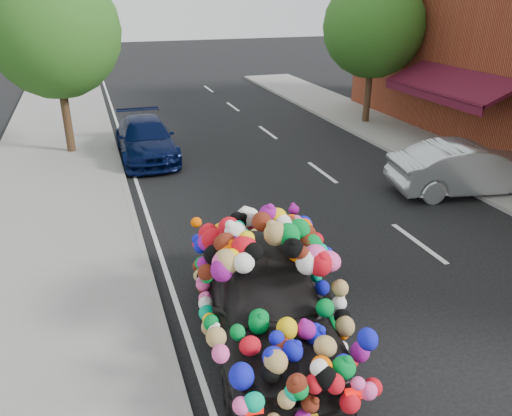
{
  "coord_description": "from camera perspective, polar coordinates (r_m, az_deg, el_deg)",
  "views": [
    {
      "loc": [
        -3.06,
        -8.27,
        5.24
      ],
      "look_at": [
        -0.01,
        0.75,
        1.06
      ],
      "focal_mm": 35.0,
      "sensor_mm": 36.0,
      "label": 1
    }
  ],
  "objects": [
    {
      "name": "sidewalk",
      "position": [
        9.84,
        -23.25,
        -10.24
      ],
      "size": [
        4.0,
        60.0,
        0.12
      ],
      "primitive_type": "cube",
      "color": "gray",
      "rests_on": "ground"
    },
    {
      "name": "plush_art_car",
      "position": [
        7.86,
        1.14,
        -7.91
      ],
      "size": [
        2.78,
        4.93,
        2.18
      ],
      "rotation": [
        0.0,
        0.0,
        -0.14
      ],
      "color": "black",
      "rests_on": "ground"
    },
    {
      "name": "ground",
      "position": [
        10.26,
        1.42,
        -7.01
      ],
      "size": [
        100.0,
        100.0,
        0.0
      ],
      "primitive_type": "plane",
      "color": "black",
      "rests_on": "ground"
    },
    {
      "name": "kerb",
      "position": [
        9.79,
        -11.78,
        -8.78
      ],
      "size": [
        0.15,
        60.0,
        0.13
      ],
      "primitive_type": "cube",
      "color": "gray",
      "rests_on": "ground"
    },
    {
      "name": "tree_far_b",
      "position": [
        21.4,
        13.3,
        19.52
      ],
      "size": [
        4.0,
        4.0,
        5.9
      ],
      "color": "#332114",
      "rests_on": "ground"
    },
    {
      "name": "tree_near_sidewalk",
      "position": [
        17.83,
        -22.13,
        18.18
      ],
      "size": [
        4.2,
        4.2,
        6.13
      ],
      "color": "#332114",
      "rests_on": "ground"
    },
    {
      "name": "silver_hatchback",
      "position": [
        15.0,
        23.16,
        4.19
      ],
      "size": [
        4.52,
        2.28,
        1.42
      ],
      "primitive_type": "imported",
      "rotation": [
        0.0,
        0.0,
        1.39
      ],
      "color": "#A1A3A8",
      "rests_on": "ground"
    },
    {
      "name": "lane_markings",
      "position": [
        11.84,
        18.07,
        -3.79
      ],
      "size": [
        6.0,
        50.0,
        0.01
      ],
      "primitive_type": null,
      "color": "silver",
      "rests_on": "ground"
    },
    {
      "name": "footpath_far",
      "position": [
        16.75,
        24.99,
        3.43
      ],
      "size": [
        3.0,
        40.0,
        0.12
      ],
      "primitive_type": "cube",
      "color": "gray",
      "rests_on": "ground"
    },
    {
      "name": "navy_sedan",
      "position": [
        17.29,
        -12.5,
        7.74
      ],
      "size": [
        1.82,
        4.44,
        1.29
      ],
      "primitive_type": "imported",
      "rotation": [
        0.0,
        0.0,
        -0.0
      ],
      "color": "#040D31",
      "rests_on": "ground"
    }
  ]
}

